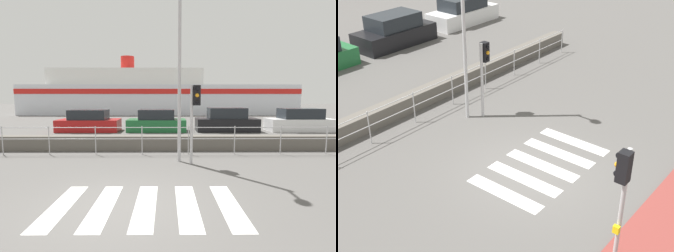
% 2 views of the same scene
% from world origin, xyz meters
% --- Properties ---
extents(ground_plane, '(160.00, 160.00, 0.00)m').
position_xyz_m(ground_plane, '(0.00, 0.00, 0.00)').
color(ground_plane, '#565451').
extents(sidewalk_brick, '(24.00, 1.80, 0.12)m').
position_xyz_m(sidewalk_brick, '(0.00, -4.10, 0.06)').
color(sidewalk_brick, brown).
rests_on(sidewalk_brick, ground_plane).
extents(crosswalk, '(4.05, 2.40, 0.01)m').
position_xyz_m(crosswalk, '(0.53, 0.00, 0.00)').
color(crosswalk, silver).
rests_on(crosswalk, ground_plane).
extents(seawall, '(20.81, 0.55, 0.63)m').
position_xyz_m(seawall, '(0.00, 5.92, 0.32)').
color(seawall, '#605B54').
rests_on(seawall, ground_plane).
extents(harbor_fence, '(18.77, 0.04, 1.16)m').
position_xyz_m(harbor_fence, '(-0.00, 5.04, 0.76)').
color(harbor_fence, '#B2B2B5').
rests_on(harbor_fence, ground_plane).
extents(traffic_light_near, '(0.34, 0.32, 3.00)m').
position_xyz_m(traffic_light_near, '(-1.85, -3.53, 2.16)').
color(traffic_light_near, '#B2B2B5').
rests_on(traffic_light_near, ground_plane).
extents(traffic_light_far, '(0.34, 0.32, 2.72)m').
position_xyz_m(traffic_light_far, '(1.95, 3.50, 2.00)').
color(traffic_light_far, '#B2B2B5').
rests_on(traffic_light_far, ground_plane).
extents(streetlamp, '(0.32, 1.04, 6.83)m').
position_xyz_m(streetlamp, '(1.44, 3.73, 4.16)').
color(streetlamp, '#B2B2B5').
rests_on(streetlamp, ground_plane).
extents(parked_car_black, '(4.10, 1.82, 1.59)m').
position_xyz_m(parked_car_black, '(5.07, 12.28, 0.68)').
color(parked_car_black, black).
rests_on(parked_car_black, ground_plane).
extents(parked_car_white, '(4.33, 1.75, 1.54)m').
position_xyz_m(parked_car_white, '(10.08, 12.28, 0.66)').
color(parked_car_white, silver).
rests_on(parked_car_white, ground_plane).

